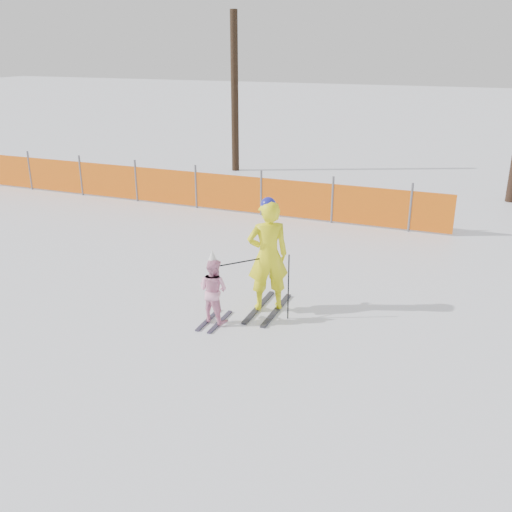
{
  "coord_description": "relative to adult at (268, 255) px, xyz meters",
  "views": [
    {
      "loc": [
        3.42,
        -8.13,
        4.47
      ],
      "look_at": [
        0.0,
        0.5,
        1.0
      ],
      "focal_mm": 40.0,
      "sensor_mm": 36.0,
      "label": 1
    }
  ],
  "objects": [
    {
      "name": "safety_fence",
      "position": [
        -4.78,
        5.56,
        -0.48
      ],
      "size": [
        15.09,
        0.06,
        1.25
      ],
      "color": "#595960",
      "rests_on": "ground"
    },
    {
      "name": "child",
      "position": [
        -0.69,
        -0.77,
        -0.44
      ],
      "size": [
        0.61,
        0.87,
        1.31
      ],
      "color": "black",
      "rests_on": "ground"
    },
    {
      "name": "ski_poles",
      "position": [
        0.13,
        -0.27,
        -0.28
      ],
      "size": [
        1.07,
        0.6,
        1.18
      ],
      "color": "black",
      "rests_on": "ground"
    },
    {
      "name": "ground",
      "position": [
        -0.22,
        -0.51,
        -1.04
      ],
      "size": [
        120.0,
        120.0,
        0.0
      ],
      "primitive_type": "plane",
      "color": "white",
      "rests_on": "ground"
    },
    {
      "name": "adult",
      "position": [
        0.0,
        0.0,
        0.0
      ],
      "size": [
        0.86,
        1.39,
        2.07
      ],
      "color": "black",
      "rests_on": "ground"
    },
    {
      "name": "tree_trunks",
      "position": [
        2.35,
        10.49,
        2.07
      ],
      "size": [
        13.33,
        2.21,
        7.45
      ],
      "color": "black",
      "rests_on": "ground"
    }
  ]
}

